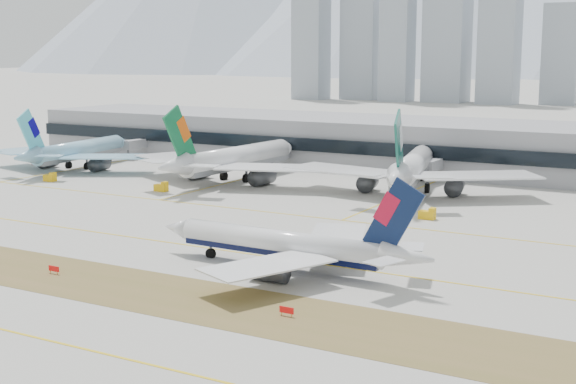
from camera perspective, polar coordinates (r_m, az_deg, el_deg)
The scene contains 12 objects.
ground at distance 155.42m, azimuth -5.28°, elevation -3.52°, with size 3000.00×3000.00×0.00m, color #A9A59E.
taxiing_airliner at distance 133.70m, azimuth 0.10°, elevation -3.83°, with size 52.04×45.27×17.50m.
widebody_korean at distance 259.11m, azimuth -14.90°, elevation 2.78°, with size 57.14×56.32×20.52m.
widebody_eva at distance 226.35m, azimuth -3.97°, elevation 2.29°, with size 65.07×63.67×23.21m.
widebody_cathay at distance 210.06m, azimuth 8.78°, elevation 1.65°, with size 64.77×64.47×23.68m.
terminal at distance 255.75m, azimuth 9.46°, elevation 3.35°, with size 280.00×43.10×15.00m.
hold_sign_left at distance 137.68m, azimuth -16.32°, elevation -5.26°, with size 2.20×0.15×1.35m.
hold_sign_right at distance 111.57m, azimuth -0.10°, elevation -8.40°, with size 2.20×0.15×1.35m.
gse_a at distance 236.69m, azimuth -16.54°, elevation 0.99°, with size 3.55×2.00×2.60m.
gse_b at distance 213.12m, azimuth -8.98°, elevation 0.33°, with size 3.55×2.00×2.60m.
gse_c at distance 177.84m, azimuth 9.91°, elevation -1.58°, with size 3.55×2.00×2.60m.
city_skyline at distance 609.24m, azimuth 11.06°, elevation 10.98°, with size 342.00×49.80×140.00m.
Camera 1 is at (86.17, -124.29, 35.81)m, focal length 50.00 mm.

